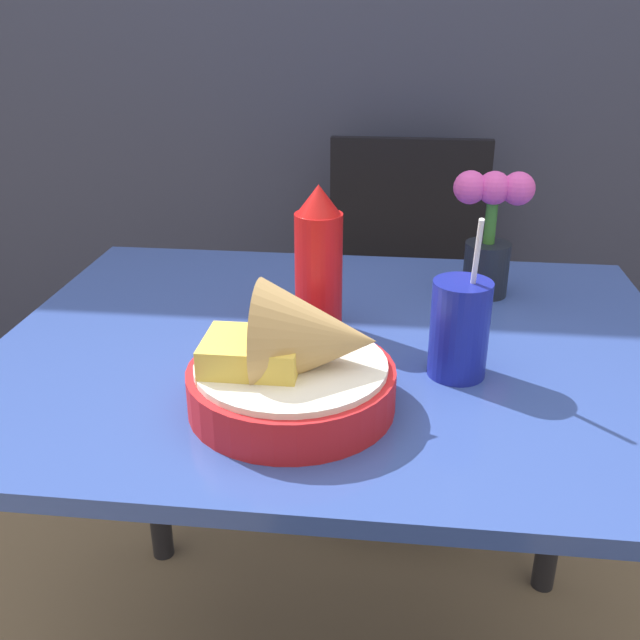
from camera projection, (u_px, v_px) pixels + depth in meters
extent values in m
cube|color=#334C9E|center=(338.00, 349.00, 1.07)|extent=(1.01, 0.80, 0.02)
cylinder|color=black|center=(149.00, 424.00, 1.58)|extent=(0.05, 0.05, 0.73)
cylinder|color=black|center=(564.00, 451.00, 1.48)|extent=(0.05, 0.05, 0.73)
cylinder|color=black|center=(322.00, 454.00, 1.72)|extent=(0.03, 0.03, 0.45)
cylinder|color=black|center=(474.00, 464.00, 1.68)|extent=(0.03, 0.03, 0.45)
cylinder|color=black|center=(336.00, 382.00, 2.05)|extent=(0.03, 0.03, 0.45)
cylinder|color=black|center=(463.00, 389.00, 2.01)|extent=(0.03, 0.03, 0.45)
cube|color=black|center=(402.00, 339.00, 1.77)|extent=(0.40, 0.40, 0.02)
cube|color=black|center=(407.00, 226.00, 1.84)|extent=(0.40, 0.03, 0.45)
cylinder|color=red|center=(292.00, 388.00, 0.88)|extent=(0.26, 0.26, 0.05)
cylinder|color=white|center=(291.00, 365.00, 0.87)|extent=(0.24, 0.24, 0.01)
cone|color=tan|center=(317.00, 338.00, 0.85)|extent=(0.14, 0.14, 0.14)
cube|color=#E5C14C|center=(252.00, 355.00, 0.86)|extent=(0.12, 0.09, 0.04)
cylinder|color=red|center=(319.00, 273.00, 1.07)|extent=(0.07, 0.07, 0.18)
cone|color=red|center=(319.00, 199.00, 1.02)|extent=(0.06, 0.06, 0.04)
cylinder|color=#192399|center=(459.00, 329.00, 0.95)|extent=(0.08, 0.08, 0.13)
cylinder|color=black|center=(459.00, 336.00, 0.95)|extent=(0.07, 0.07, 0.11)
cylinder|color=white|center=(472.00, 287.00, 0.92)|extent=(0.01, 0.07, 0.20)
cylinder|color=black|center=(486.00, 269.00, 1.22)|extent=(0.08, 0.08, 0.09)
cylinder|color=#33722D|center=(491.00, 219.00, 1.18)|extent=(0.02, 0.02, 0.08)
sphere|color=#D14CB2|center=(494.00, 188.00, 1.16)|extent=(0.06, 0.06, 0.06)
sphere|color=#D14CB2|center=(470.00, 187.00, 1.17)|extent=(0.06, 0.06, 0.06)
sphere|color=#D14CB2|center=(518.00, 189.00, 1.16)|extent=(0.06, 0.06, 0.06)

